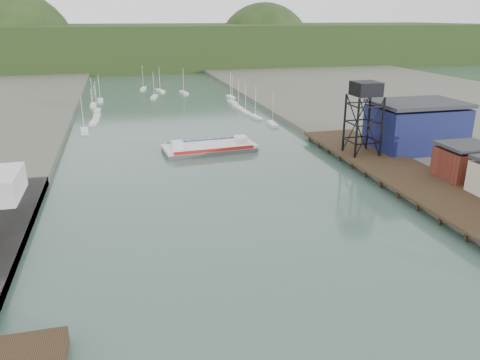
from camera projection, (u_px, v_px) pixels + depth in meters
ground at (321, 359)px, 45.59m from camera, size 600.00×600.00×0.00m
east_pier at (400, 171)px, 94.77m from camera, size 14.00×70.00×2.45m
lift_tower at (366, 93)px, 101.60m from camera, size 6.50×6.50×16.00m
blue_shed at (416, 126)px, 109.81m from camera, size 20.50×14.50×11.30m
marina_sailboats at (168, 106)px, 171.98m from camera, size 57.71×92.65×0.90m
distant_hills at (135, 49)px, 316.49m from camera, size 500.00×120.00×80.00m
chain_ferry at (210, 148)px, 115.12m from camera, size 23.04×10.74×3.22m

